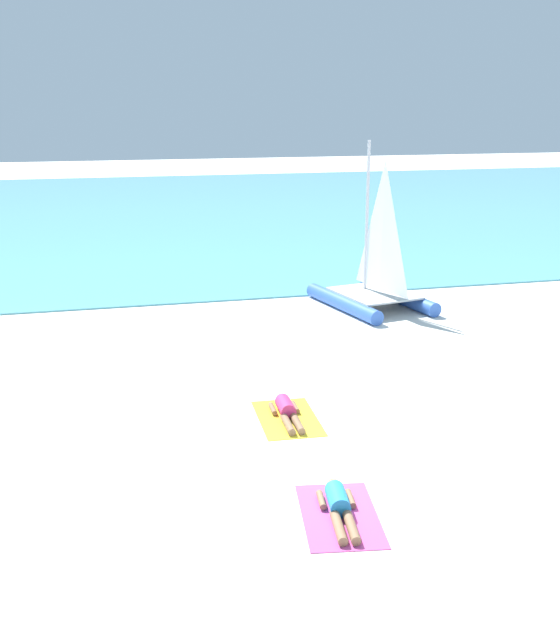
{
  "coord_description": "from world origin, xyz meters",
  "views": [
    {
      "loc": [
        -4.01,
        -10.55,
        5.83
      ],
      "look_at": [
        0.0,
        5.31,
        1.2
      ],
      "focal_mm": 43.85,
      "sensor_mm": 36.0,
      "label": 1
    }
  ],
  "objects_px": {
    "sunbather_left": "(339,505)",
    "towel_right": "(288,418)",
    "towel_left": "(340,515)",
    "sunbather_right": "(287,411)",
    "sailboat_blue": "(374,284)"
  },
  "relations": [
    {
      "from": "sunbather_left",
      "to": "towel_right",
      "type": "height_order",
      "value": "sunbather_left"
    },
    {
      "from": "sailboat_blue",
      "to": "towel_left",
      "type": "bearing_deg",
      "value": -124.94
    },
    {
      "from": "towel_left",
      "to": "towel_right",
      "type": "bearing_deg",
      "value": 87.21
    },
    {
      "from": "sailboat_blue",
      "to": "towel_right",
      "type": "xyz_separation_m",
      "value": [
        -4.5,
        -7.35,
        -0.7
      ]
    },
    {
      "from": "towel_left",
      "to": "sunbather_left",
      "type": "xyz_separation_m",
      "value": [
        0.01,
        0.07,
        0.13
      ]
    },
    {
      "from": "sunbather_left",
      "to": "towel_right",
      "type": "distance_m",
      "value": 3.6
    },
    {
      "from": "sailboat_blue",
      "to": "sunbather_left",
      "type": "bearing_deg",
      "value": -125.02
    },
    {
      "from": "towel_left",
      "to": "towel_right",
      "type": "xyz_separation_m",
      "value": [
        0.18,
        3.66,
        0.0
      ]
    },
    {
      "from": "sailboat_blue",
      "to": "towel_left",
      "type": "relative_size",
      "value": 2.49
    },
    {
      "from": "sunbather_left",
      "to": "sunbather_right",
      "type": "height_order",
      "value": "same"
    },
    {
      "from": "towel_left",
      "to": "sunbather_left",
      "type": "distance_m",
      "value": 0.14
    },
    {
      "from": "towel_left",
      "to": "sunbather_right",
      "type": "xyz_separation_m",
      "value": [
        0.18,
        3.73,
        0.13
      ]
    },
    {
      "from": "sailboat_blue",
      "to": "sunbather_right",
      "type": "xyz_separation_m",
      "value": [
        -4.49,
        -7.29,
        -0.57
      ]
    },
    {
      "from": "sunbather_left",
      "to": "towel_right",
      "type": "bearing_deg",
      "value": 96.36
    },
    {
      "from": "towel_left",
      "to": "towel_right",
      "type": "distance_m",
      "value": 3.66
    }
  ]
}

